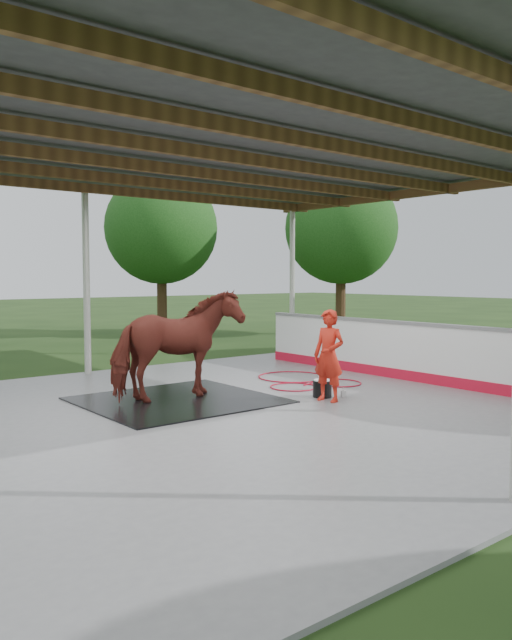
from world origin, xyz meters
TOP-DOWN VIEW (x-y plane):
  - ground at (0.00, 0.00)m, footprint 100.00×100.00m
  - concrete_slab at (0.00, 0.00)m, footprint 12.00×10.00m
  - pavilion_structure at (0.00, -0.00)m, footprint 12.60×10.60m
  - dasher_board at (4.60, 0.00)m, footprint 0.16×8.00m
  - tree_belt at (0.30, 0.90)m, footprint 28.00×28.00m
  - rubber_mat at (-0.01, 1.14)m, footprint 2.93×2.74m
  - horse at (-0.01, 1.14)m, footprint 2.16×1.05m
  - handler at (1.90, -0.43)m, footprint 0.46×0.61m
  - wash_bucket at (2.06, -0.12)m, footprint 0.32×0.32m
  - soap_bottle_a at (2.52, 0.38)m, footprint 0.17×0.17m
  - soap_bottle_b at (2.32, -0.36)m, footprint 0.10×0.10m
  - hose_coil at (2.92, 1.28)m, footprint 2.19×2.22m

SIDE VIEW (x-z plane):
  - ground at x=0.00m, z-range 0.00..0.00m
  - concrete_slab at x=0.00m, z-range 0.00..0.05m
  - rubber_mat at x=-0.01m, z-range 0.05..0.07m
  - hose_coil at x=2.92m, z-range 0.05..0.07m
  - soap_bottle_b at x=2.32m, z-range 0.05..0.22m
  - wash_bucket at x=2.06m, z-range 0.05..0.35m
  - soap_bottle_a at x=2.52m, z-range 0.05..0.39m
  - dasher_board at x=4.60m, z-range 0.02..1.17m
  - handler at x=1.90m, z-range 0.05..1.55m
  - horse at x=-0.01m, z-range 0.07..1.86m
  - tree_belt at x=0.30m, z-range 0.89..6.69m
  - pavilion_structure at x=0.00m, z-range 1.94..5.99m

